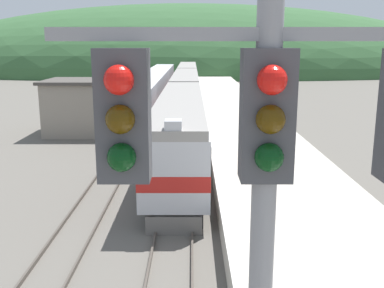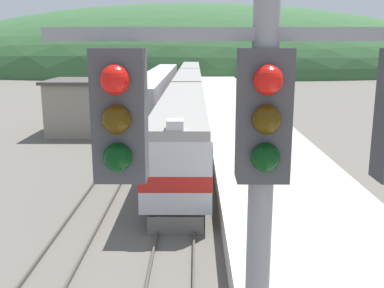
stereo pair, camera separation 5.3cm
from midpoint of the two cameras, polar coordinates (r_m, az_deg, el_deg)
name	(u,v)px [view 2 (the right image)]	position (r m, az deg, el deg)	size (l,w,h in m)	color
track_main	(190,94)	(67.14, -0.21, 6.43)	(1.52, 180.00, 0.16)	#4C443D
track_siding	(164,93)	(67.30, -3.53, 6.42)	(1.52, 180.00, 0.16)	#4C443D
platform	(236,110)	(47.44, 5.66, 4.32)	(6.52, 140.00, 1.03)	#BCB5A5
distant_hills	(193,71)	(123.47, 0.08, 9.21)	(153.30, 68.98, 35.15)	#335B33
station_shed	(88,106)	(38.24, -13.06, 4.69)	(6.26, 5.80, 4.44)	gray
express_train_lead_car	(183,128)	(27.40, -1.12, 2.03)	(2.87, 21.89, 4.49)	black
carriage_second	(188,91)	(49.87, -0.42, 6.79)	(2.86, 21.26, 4.13)	black
carriage_third	(191,76)	(71.93, -0.16, 8.57)	(2.86, 21.26, 4.13)	black
siding_train	(158,87)	(56.80, -4.27, 7.22)	(2.90, 43.45, 3.89)	black
signal_mast_main	(259,244)	(3.78, 8.93, -12.42)	(3.30, 0.42, 8.25)	gray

